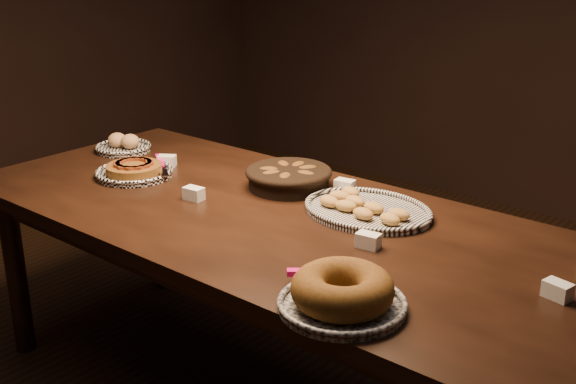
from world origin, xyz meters
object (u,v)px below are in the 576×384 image
Objects in this scene: madeleine_platter at (366,209)px; buffet_table at (281,237)px; bundt_cake_plate at (342,294)px; apple_tart_plate at (135,171)px.

buffet_table is at bearing -126.43° from madeleine_platter.
bundt_cake_plate is (0.32, -0.58, 0.03)m from madeleine_platter.
madeleine_platter is 1.21× the size of bundt_cake_plate.
bundt_cake_plate reaches higher than buffet_table.
apple_tart_plate is at bearing -156.72° from madeleine_platter.
buffet_table is 0.65m from bundt_cake_plate.
madeleine_platter is at bearing 126.32° from bundt_cake_plate.
apple_tart_plate is 1.28m from bundt_cake_plate.
bundt_cake_plate is at bearing -52.51° from madeleine_platter.
bundt_cake_plate reaches higher than madeleine_platter.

